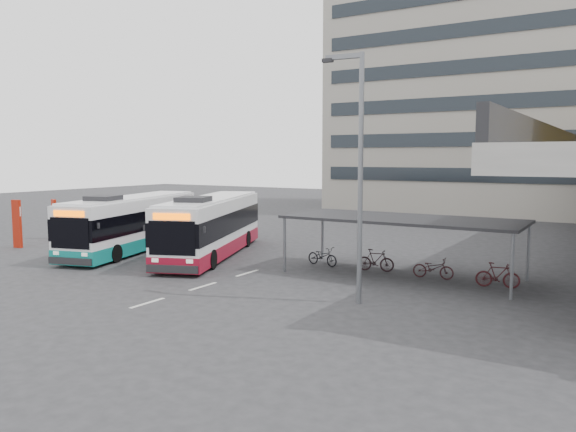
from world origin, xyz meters
The scene contains 11 objects.
ground centered at (0.00, 0.00, 0.00)m, with size 120.00×120.00×0.00m, color #28282B.
bike_shelter centered at (8.45, 3.00, 1.64)m, with size 10.00×4.00×2.54m.
office_block centered at (6.00, 36.00, 12.50)m, with size 30.00×15.00×25.00m, color gray.
road_markings centered at (2.50, -3.00, 0.01)m, with size 0.15×7.60×0.01m.
bus_main centered at (-1.69, 2.70, 1.52)m, with size 6.31×11.14×3.27m.
bus_teal centered at (-6.39, 1.69, 1.48)m, with size 5.23×11.03×3.19m.
pedestrian centered at (-7.36, 0.42, 0.93)m, with size 0.68×0.45×1.87m, color black.
lamp_post centered at (8.72, -2.11, 4.92)m, with size 1.52×0.33×8.63m.
sign_totem_south centered at (-12.70, -1.06, 1.40)m, with size 0.59×0.27×2.72m.
sign_totem_mid centered at (-13.84, 2.16, 1.29)m, with size 0.53×0.31×2.50m.
sign_totem_north centered at (-13.51, 9.01, 1.27)m, with size 0.53×0.22×2.46m.
Camera 1 is at (16.80, -19.83, 5.11)m, focal length 35.00 mm.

